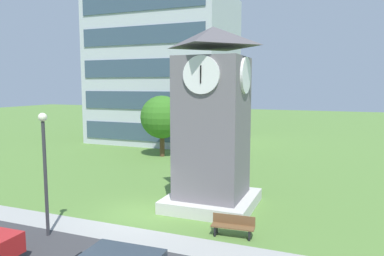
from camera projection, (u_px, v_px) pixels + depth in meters
name	position (u px, v px, depth m)	size (l,w,h in m)	color
ground_plane	(139.00, 213.00, 17.99)	(160.00, 160.00, 0.00)	#567F38
kerb_strip	(110.00, 232.00, 15.65)	(120.00, 1.60, 0.01)	#9E9E99
office_building	(165.00, 70.00, 40.91)	(14.71, 11.00, 16.00)	#B7BCC6
clock_tower	(212.00, 129.00, 18.48)	(4.38, 4.38, 9.19)	slate
park_bench	(233.00, 226.00, 15.11)	(1.83, 0.61, 0.88)	brown
street_lamp	(45.00, 159.00, 14.89)	(0.36, 0.36, 5.19)	#333338
tree_streetside	(162.00, 117.00, 31.91)	(3.79, 3.79, 5.41)	#513823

